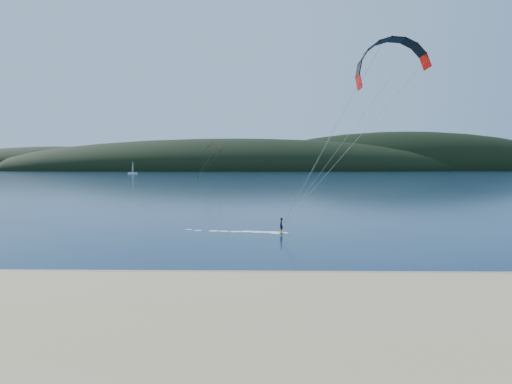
% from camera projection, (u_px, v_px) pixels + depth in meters
% --- Properties ---
extents(ground, '(1800.00, 1800.00, 0.00)m').
position_uv_depth(ground, '(192.00, 299.00, 22.27)').
color(ground, '#071937').
rests_on(ground, ground).
extents(wet_sand, '(220.00, 2.50, 0.10)m').
position_uv_depth(wet_sand, '(204.00, 276.00, 26.76)').
color(wet_sand, '#83694C').
rests_on(wet_sand, ground).
extents(headland, '(1200.00, 310.00, 140.00)m').
position_uv_depth(headland, '(262.00, 171.00, 766.14)').
color(headland, black).
rests_on(headland, ground).
extents(kitesurfer_near, '(24.28, 7.15, 18.59)m').
position_uv_depth(kitesurfer_near, '(384.00, 83.00, 39.41)').
color(kitesurfer_near, orange).
rests_on(kitesurfer_near, ground).
extents(kitesurfer_far, '(13.43, 6.68, 18.01)m').
position_uv_depth(kitesurfer_far, '(213.00, 152.00, 222.24)').
color(kitesurfer_far, orange).
rests_on(kitesurfer_far, ground).
extents(sailboat, '(9.21, 5.83, 12.93)m').
position_uv_depth(sailboat, '(133.00, 173.00, 421.76)').
color(sailboat, white).
rests_on(sailboat, ground).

